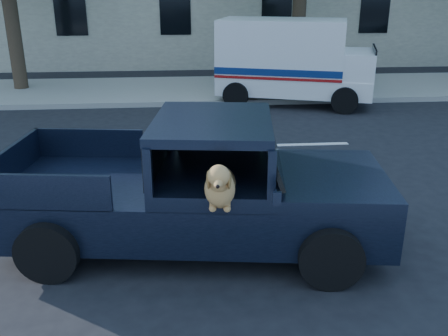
% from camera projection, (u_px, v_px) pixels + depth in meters
% --- Properties ---
extents(ground, '(120.00, 120.00, 0.00)m').
position_uv_depth(ground, '(109.00, 220.00, 7.53)').
color(ground, black).
rests_on(ground, ground).
extents(far_sidewalk, '(60.00, 4.00, 0.15)m').
position_uv_depth(far_sidewalk, '(146.00, 91.00, 16.08)').
color(far_sidewalk, gray).
rests_on(far_sidewalk, ground).
extents(lane_stripes, '(21.60, 0.14, 0.01)m').
position_uv_depth(lane_stripes, '(222.00, 147.00, 10.86)').
color(lane_stripes, silver).
rests_on(lane_stripes, ground).
extents(pickup_truck, '(5.16, 2.84, 1.77)m').
position_uv_depth(pickup_truck, '(189.00, 204.00, 6.66)').
color(pickup_truck, black).
rests_on(pickup_truck, ground).
extents(mail_truck, '(4.75, 3.29, 2.38)m').
position_uv_depth(mail_truck, '(291.00, 67.00, 14.47)').
color(mail_truck, silver).
rests_on(mail_truck, ground).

